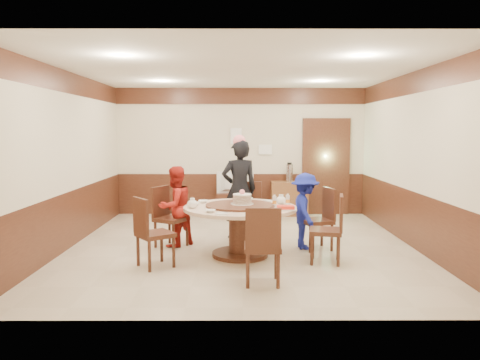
{
  "coord_description": "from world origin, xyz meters",
  "views": [
    {
      "loc": [
        -0.04,
        -7.44,
        1.86
      ],
      "look_at": [
        -0.02,
        -0.21,
        1.1
      ],
      "focal_mm": 35.0,
      "sensor_mm": 36.0,
      "label": 1
    }
  ],
  "objects_px": {
    "person_blue": "(305,211)",
    "shrimp_platter": "(286,208)",
    "person_standing": "(239,189)",
    "television": "(236,182)",
    "side_cabinet": "(289,198)",
    "tv_stand": "(236,204)",
    "thermos": "(289,173)",
    "banquet_table": "(240,221)",
    "birthday_cake": "(242,199)",
    "person_red": "(175,206)"
  },
  "relations": [
    {
      "from": "person_blue",
      "to": "birthday_cake",
      "type": "bearing_deg",
      "value": 109.97
    },
    {
      "from": "person_blue",
      "to": "tv_stand",
      "type": "height_order",
      "value": "person_blue"
    },
    {
      "from": "banquet_table",
      "to": "person_red",
      "type": "distance_m",
      "value": 1.22
    },
    {
      "from": "birthday_cake",
      "to": "tv_stand",
      "type": "height_order",
      "value": "birthday_cake"
    },
    {
      "from": "banquet_table",
      "to": "birthday_cake",
      "type": "distance_m",
      "value": 0.33
    },
    {
      "from": "person_standing",
      "to": "shrimp_platter",
      "type": "bearing_deg",
      "value": 98.29
    },
    {
      "from": "birthday_cake",
      "to": "television",
      "type": "bearing_deg",
      "value": 91.93
    },
    {
      "from": "thermos",
      "to": "side_cabinet",
      "type": "bearing_deg",
      "value": 0.0
    },
    {
      "from": "thermos",
      "to": "person_blue",
      "type": "bearing_deg",
      "value": -91.29
    },
    {
      "from": "banquet_table",
      "to": "person_red",
      "type": "height_order",
      "value": "person_red"
    },
    {
      "from": "birthday_cake",
      "to": "thermos",
      "type": "relative_size",
      "value": 0.89
    },
    {
      "from": "banquet_table",
      "to": "person_red",
      "type": "relative_size",
      "value": 1.29
    },
    {
      "from": "banquet_table",
      "to": "thermos",
      "type": "height_order",
      "value": "thermos"
    },
    {
      "from": "shrimp_platter",
      "to": "tv_stand",
      "type": "distance_m",
      "value": 3.79
    },
    {
      "from": "person_red",
      "to": "birthday_cake",
      "type": "bearing_deg",
      "value": 102.68
    },
    {
      "from": "birthday_cake",
      "to": "shrimp_platter",
      "type": "height_order",
      "value": "birthday_cake"
    },
    {
      "from": "banquet_table",
      "to": "thermos",
      "type": "relative_size",
      "value": 4.39
    },
    {
      "from": "person_blue",
      "to": "banquet_table",
      "type": "bearing_deg",
      "value": 110.4
    },
    {
      "from": "person_standing",
      "to": "thermos",
      "type": "height_order",
      "value": "person_standing"
    },
    {
      "from": "television",
      "to": "side_cabinet",
      "type": "xyz_separation_m",
      "value": [
        1.18,
        0.03,
        -0.36
      ]
    },
    {
      "from": "birthday_cake",
      "to": "tv_stand",
      "type": "relative_size",
      "value": 0.4
    },
    {
      "from": "person_blue",
      "to": "person_red",
      "type": "bearing_deg",
      "value": 81.87
    },
    {
      "from": "thermos",
      "to": "shrimp_platter",
      "type": "bearing_deg",
      "value": -96.96
    },
    {
      "from": "tv_stand",
      "to": "television",
      "type": "bearing_deg",
      "value": 0.0
    },
    {
      "from": "tv_stand",
      "to": "television",
      "type": "distance_m",
      "value": 0.49
    },
    {
      "from": "person_blue",
      "to": "shrimp_platter",
      "type": "height_order",
      "value": "person_blue"
    },
    {
      "from": "person_standing",
      "to": "shrimp_platter",
      "type": "height_order",
      "value": "person_standing"
    },
    {
      "from": "tv_stand",
      "to": "banquet_table",
      "type": "bearing_deg",
      "value": -88.61
    },
    {
      "from": "tv_stand",
      "to": "television",
      "type": "height_order",
      "value": "television"
    },
    {
      "from": "banquet_table",
      "to": "person_blue",
      "type": "bearing_deg",
      "value": 23.98
    },
    {
      "from": "banquet_table",
      "to": "person_standing",
      "type": "bearing_deg",
      "value": 90.47
    },
    {
      "from": "person_standing",
      "to": "banquet_table",
      "type": "bearing_deg",
      "value": 75.65
    },
    {
      "from": "person_standing",
      "to": "person_red",
      "type": "distance_m",
      "value": 1.2
    },
    {
      "from": "person_blue",
      "to": "tv_stand",
      "type": "bearing_deg",
      "value": 17.39
    },
    {
      "from": "person_blue",
      "to": "shrimp_platter",
      "type": "xyz_separation_m",
      "value": [
        -0.39,
        -0.79,
        0.18
      ]
    },
    {
      "from": "person_standing",
      "to": "side_cabinet",
      "type": "relative_size",
      "value": 2.13
    },
    {
      "from": "banquet_table",
      "to": "shrimp_platter",
      "type": "xyz_separation_m",
      "value": [
        0.64,
        -0.33,
        0.24
      ]
    },
    {
      "from": "birthday_cake",
      "to": "shrimp_platter",
      "type": "relative_size",
      "value": 1.13
    },
    {
      "from": "person_standing",
      "to": "side_cabinet",
      "type": "xyz_separation_m",
      "value": [
        1.11,
        2.19,
        -0.48
      ]
    },
    {
      "from": "television",
      "to": "thermos",
      "type": "height_order",
      "value": "thermos"
    },
    {
      "from": "person_blue",
      "to": "shrimp_platter",
      "type": "distance_m",
      "value": 0.9
    },
    {
      "from": "shrimp_platter",
      "to": "side_cabinet",
      "type": "distance_m",
      "value": 3.77
    },
    {
      "from": "person_blue",
      "to": "thermos",
      "type": "height_order",
      "value": "person_blue"
    },
    {
      "from": "television",
      "to": "side_cabinet",
      "type": "bearing_deg",
      "value": 170.93
    },
    {
      "from": "television",
      "to": "side_cabinet",
      "type": "distance_m",
      "value": 1.24
    },
    {
      "from": "birthday_cake",
      "to": "person_blue",
      "type": "bearing_deg",
      "value": 23.55
    },
    {
      "from": "person_standing",
      "to": "shrimp_platter",
      "type": "xyz_separation_m",
      "value": [
        0.65,
        -1.53,
        -0.07
      ]
    },
    {
      "from": "person_blue",
      "to": "tv_stand",
      "type": "xyz_separation_m",
      "value": [
        -1.11,
        2.9,
        -0.35
      ]
    },
    {
      "from": "person_red",
      "to": "side_cabinet",
      "type": "distance_m",
      "value": 3.51
    },
    {
      "from": "tv_stand",
      "to": "thermos",
      "type": "xyz_separation_m",
      "value": [
        1.18,
        0.03,
        0.69
      ]
    }
  ]
}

